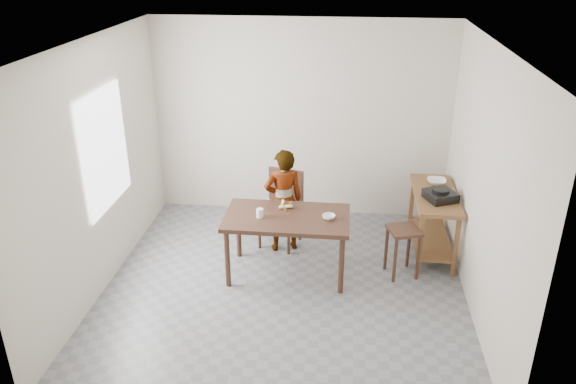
# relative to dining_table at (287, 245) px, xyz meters

# --- Properties ---
(floor) EXTENTS (4.00, 4.00, 0.04)m
(floor) POSITION_rel_dining_table_xyz_m (0.00, -0.30, -0.40)
(floor) COLOR slate
(floor) RESTS_ON ground
(ceiling) EXTENTS (4.00, 4.00, 0.04)m
(ceiling) POSITION_rel_dining_table_xyz_m (0.00, -0.30, 2.35)
(ceiling) COLOR white
(ceiling) RESTS_ON wall_back
(wall_back) EXTENTS (4.00, 0.04, 2.70)m
(wall_back) POSITION_rel_dining_table_xyz_m (0.00, 1.72, 0.98)
(wall_back) COLOR beige
(wall_back) RESTS_ON ground
(wall_front) EXTENTS (4.00, 0.04, 2.70)m
(wall_front) POSITION_rel_dining_table_xyz_m (0.00, -2.32, 0.98)
(wall_front) COLOR beige
(wall_front) RESTS_ON ground
(wall_left) EXTENTS (0.04, 4.00, 2.70)m
(wall_left) POSITION_rel_dining_table_xyz_m (-2.02, -0.30, 0.98)
(wall_left) COLOR beige
(wall_left) RESTS_ON ground
(wall_right) EXTENTS (0.04, 4.00, 2.70)m
(wall_right) POSITION_rel_dining_table_xyz_m (2.02, -0.30, 0.98)
(wall_right) COLOR beige
(wall_right) RESTS_ON ground
(window_pane) EXTENTS (0.02, 1.10, 1.30)m
(window_pane) POSITION_rel_dining_table_xyz_m (-1.97, -0.10, 1.12)
(window_pane) COLOR white
(window_pane) RESTS_ON wall_left
(dining_table) EXTENTS (1.40, 0.80, 0.75)m
(dining_table) POSITION_rel_dining_table_xyz_m (0.00, 0.00, 0.00)
(dining_table) COLOR #3B2318
(dining_table) RESTS_ON floor
(prep_counter) EXTENTS (0.50, 1.20, 0.80)m
(prep_counter) POSITION_rel_dining_table_xyz_m (1.72, 0.70, 0.03)
(prep_counter) COLOR brown
(prep_counter) RESTS_ON floor
(child) EXTENTS (0.57, 0.47, 1.32)m
(child) POSITION_rel_dining_table_xyz_m (-0.11, 0.58, 0.29)
(child) COLOR white
(child) RESTS_ON floor
(dining_chair) EXTENTS (0.57, 0.57, 0.95)m
(dining_chair) POSITION_rel_dining_table_xyz_m (-0.17, 0.69, 0.10)
(dining_chair) COLOR #3B2318
(dining_chair) RESTS_ON floor
(stool) EXTENTS (0.42, 0.42, 0.60)m
(stool) POSITION_rel_dining_table_xyz_m (1.32, 0.13, -0.08)
(stool) COLOR #3B2318
(stool) RESTS_ON floor
(glass_tumbler) EXTENTS (0.11, 0.11, 0.10)m
(glass_tumbler) POSITION_rel_dining_table_xyz_m (-0.30, -0.06, 0.42)
(glass_tumbler) COLOR white
(glass_tumbler) RESTS_ON dining_table
(small_bowl) EXTENTS (0.16, 0.16, 0.05)m
(small_bowl) POSITION_rel_dining_table_xyz_m (0.47, -0.02, 0.40)
(small_bowl) COLOR white
(small_bowl) RESTS_ON dining_table
(banana) EXTENTS (0.20, 0.16, 0.06)m
(banana) POSITION_rel_dining_table_xyz_m (-0.04, 0.18, 0.41)
(banana) COLOR #DFCA4B
(banana) RESTS_ON dining_table
(serving_bowl) EXTENTS (0.24, 0.24, 0.06)m
(serving_bowl) POSITION_rel_dining_table_xyz_m (1.77, 1.00, 0.45)
(serving_bowl) COLOR white
(serving_bowl) RESTS_ON prep_counter
(gas_burner) EXTENTS (0.42, 0.42, 0.11)m
(gas_burner) POSITION_rel_dining_table_xyz_m (1.74, 0.51, 0.48)
(gas_burner) COLOR black
(gas_burner) RESTS_ON prep_counter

